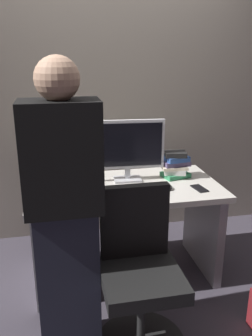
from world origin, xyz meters
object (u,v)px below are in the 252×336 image
object	(u,v)px
person_at_desk	(65,212)
book_stack	(175,165)
mouse	(168,187)
monitor	(128,147)
cup_by_monitor	(50,177)
keyboard	(123,191)
cup_near_keyboard	(64,187)
cell_phone	(199,188)
office_chair	(139,278)
desk	(125,215)

from	to	relation	value
person_at_desk	book_stack	distance (m)	1.10
person_at_desk	mouse	bearing A→B (deg)	32.95
monitor	cup_by_monitor	xyz separation A→B (m)	(-0.57, 0.08, -0.22)
keyboard	cup_near_keyboard	size ratio (longest dim) A/B	4.61
mouse	cup_near_keyboard	xyz separation A→B (m)	(-0.71, 0.06, 0.03)
monitor	cup_near_keyboard	distance (m)	0.54
person_at_desk	cup_near_keyboard	size ratio (longest dim) A/B	17.56
keyboard	cell_phone	size ratio (longest dim) A/B	2.99
office_chair	cup_near_keyboard	world-z (taller)	office_chair
person_at_desk	desk	bearing A→B (deg)	53.15
office_chair	cup_by_monitor	world-z (taller)	office_chair
office_chair	person_at_desk	distance (m)	0.58
cup_near_keyboard	book_stack	size ratio (longest dim) A/B	0.41
monitor	mouse	distance (m)	0.41
office_chair	cell_phone	world-z (taller)	office_chair
mouse	desk	bearing A→B (deg)	156.89
cup_near_keyboard	office_chair	bearing A→B (deg)	-58.30
cell_phone	book_stack	bearing A→B (deg)	99.86
mouse	cup_by_monitor	bearing A→B (deg)	158.84
monitor	cup_near_keyboard	xyz separation A→B (m)	(-0.47, -0.16, -0.21)
cup_by_monitor	cell_phone	distance (m)	1.09
desk	cup_near_keyboard	distance (m)	0.51
monitor	keyboard	world-z (taller)	monitor
desk	cell_phone	size ratio (longest dim) A/B	9.51
monitor	cup_by_monitor	distance (m)	0.61
keyboard	mouse	world-z (taller)	mouse
cup_near_keyboard	cell_phone	bearing A→B (deg)	-6.79
desk	book_stack	size ratio (longest dim) A/B	6.00
cup_by_monitor	desk	bearing A→B (deg)	-20.08
book_stack	monitor	bearing A→B (deg)	179.27
cup_near_keyboard	cell_phone	size ratio (longest dim) A/B	0.65
mouse	keyboard	bearing A→B (deg)	179.69
cup_near_keyboard	book_stack	distance (m)	0.86
office_chair	keyboard	size ratio (longest dim) A/B	2.19
monitor	book_stack	size ratio (longest dim) A/B	2.37
person_at_desk	cup_near_keyboard	distance (m)	0.54
desk	cup_near_keyboard	bearing A→B (deg)	-172.36
monitor	mouse	size ratio (longest dim) A/B	5.41
person_at_desk	cup_by_monitor	world-z (taller)	person_at_desk
mouse	office_chair	bearing A→B (deg)	-121.18
monitor	keyboard	bearing A→B (deg)	-108.53
book_stack	keyboard	bearing A→B (deg)	-153.64
desk	mouse	distance (m)	0.39
cup_near_keyboard	keyboard	bearing A→B (deg)	-8.86
desk	mouse	bearing A→B (deg)	-23.11
book_stack	person_at_desk	bearing A→B (deg)	-141.04
monitor	book_stack	bearing A→B (deg)	-0.73
cup_by_monitor	keyboard	bearing A→B (deg)	-32.25
office_chair	person_at_desk	xyz separation A→B (m)	(-0.39, 0.08, 0.41)
office_chair	cup_near_keyboard	distance (m)	0.80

